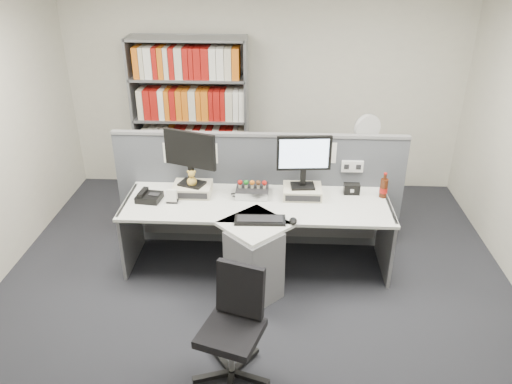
# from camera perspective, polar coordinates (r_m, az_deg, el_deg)

# --- Properties ---
(ground) EXTENTS (5.50, 5.50, 0.00)m
(ground) POSITION_cam_1_polar(r_m,az_deg,el_deg) (4.58, -0.42, -14.10)
(ground) COLOR #292A31
(ground) RESTS_ON ground
(room_shell) EXTENTS (5.04, 5.54, 2.72)m
(room_shell) POSITION_cam_1_polar(r_m,az_deg,el_deg) (3.66, -0.52, 7.57)
(room_shell) COLOR beige
(room_shell) RESTS_ON ground
(partition) EXTENTS (3.00, 0.08, 1.27)m
(partition) POSITION_cam_1_polar(r_m,az_deg,el_deg) (5.26, 0.38, 0.32)
(partition) COLOR #52555D
(partition) RESTS_ON ground
(desk) EXTENTS (2.60, 1.20, 0.72)m
(desk) POSITION_cam_1_polar(r_m,az_deg,el_deg) (4.78, -0.03, -5.26)
(desk) COLOR silver
(desk) RESTS_ON ground
(monitor_riser_left) EXTENTS (0.38, 0.31, 0.10)m
(monitor_riser_left) POSITION_cam_1_polar(r_m,az_deg,el_deg) (5.03, -7.30, 0.34)
(monitor_riser_left) COLOR beige
(monitor_riser_left) RESTS_ON desk
(monitor_riser_right) EXTENTS (0.38, 0.31, 0.10)m
(monitor_riser_right) POSITION_cam_1_polar(r_m,az_deg,el_deg) (4.96, 5.32, 0.05)
(monitor_riser_right) COLOR beige
(monitor_riser_right) RESTS_ON desk
(monitor_left) EXTENTS (0.53, 0.25, 0.56)m
(monitor_left) POSITION_cam_1_polar(r_m,az_deg,el_deg) (4.87, -7.55, 4.37)
(monitor_left) COLOR black
(monitor_left) RESTS_ON monitor_riser_left
(monitor_right) EXTENTS (0.52, 0.19, 0.53)m
(monitor_right) POSITION_cam_1_polar(r_m,az_deg,el_deg) (4.81, 5.50, 3.98)
(monitor_right) COLOR black
(monitor_right) RESTS_ON monitor_riser_right
(desktop_pc) EXTENTS (0.32, 0.28, 0.08)m
(desktop_pc) POSITION_cam_1_polar(r_m,az_deg,el_deg) (4.97, -0.43, 0.11)
(desktop_pc) COLOR black
(desktop_pc) RESTS_ON desk
(figurines) EXTENTS (0.29, 0.05, 0.09)m
(figurines) POSITION_cam_1_polar(r_m,az_deg,el_deg) (4.91, -0.44, 0.99)
(figurines) COLOR beige
(figurines) RESTS_ON desktop_pc
(keyboard) EXTENTS (0.47, 0.19, 0.03)m
(keyboard) POSITION_cam_1_polar(r_m,az_deg,el_deg) (4.52, 0.46, -3.22)
(keyboard) COLOR black
(keyboard) RESTS_ON desk
(mouse) EXTENTS (0.07, 0.11, 0.04)m
(mouse) POSITION_cam_1_polar(r_m,az_deg,el_deg) (4.50, 4.27, -3.31)
(mouse) COLOR black
(mouse) RESTS_ON desk
(desk_phone) EXTENTS (0.25, 0.23, 0.10)m
(desk_phone) POSITION_cam_1_polar(r_m,az_deg,el_deg) (4.98, -12.18, -0.53)
(desk_phone) COLOR black
(desk_phone) RESTS_ON desk
(desk_calendar) EXTENTS (0.11, 0.08, 0.13)m
(desk_calendar) POSITION_cam_1_polar(r_m,az_deg,el_deg) (4.89, -9.60, -0.59)
(desk_calendar) COLOR black
(desk_calendar) RESTS_ON desk
(plush_toy) EXTENTS (0.10, 0.10, 0.17)m
(plush_toy) POSITION_cam_1_polar(r_m,az_deg,el_deg) (4.94, -7.35, 1.43)
(plush_toy) COLOR gold
(plush_toy) RESTS_ON monitor_riser_left
(speaker) EXTENTS (0.16, 0.09, 0.11)m
(speaker) POSITION_cam_1_polar(r_m,az_deg,el_deg) (5.08, 10.88, 0.36)
(speaker) COLOR black
(speaker) RESTS_ON desk
(cola_bottle) EXTENTS (0.08, 0.08, 0.26)m
(cola_bottle) POSITION_cam_1_polar(r_m,az_deg,el_deg) (5.06, 14.40, 0.44)
(cola_bottle) COLOR #3F190A
(cola_bottle) RESTS_ON desk
(shelving_unit) EXTENTS (1.41, 0.40, 2.00)m
(shelving_unit) POSITION_cam_1_polar(r_m,az_deg,el_deg) (6.32, -7.41, 8.03)
(shelving_unit) COLOR gray
(shelving_unit) RESTS_ON ground
(filing_cabinet) EXTENTS (0.45, 0.61, 0.70)m
(filing_cabinet) POSITION_cam_1_polar(r_m,az_deg,el_deg) (6.13, 11.92, 0.69)
(filing_cabinet) COLOR gray
(filing_cabinet) RESTS_ON ground
(desk_fan) EXTENTS (0.32, 0.21, 0.55)m
(desk_fan) POSITION_cam_1_polar(r_m,az_deg,el_deg) (5.87, 12.56, 6.77)
(desk_fan) COLOR white
(desk_fan) RESTS_ON filing_cabinet
(office_chair) EXTENTS (0.59, 0.59, 0.89)m
(office_chair) POSITION_cam_1_polar(r_m,az_deg,el_deg) (3.81, -2.49, -14.67)
(office_chair) COLOR silver
(office_chair) RESTS_ON ground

